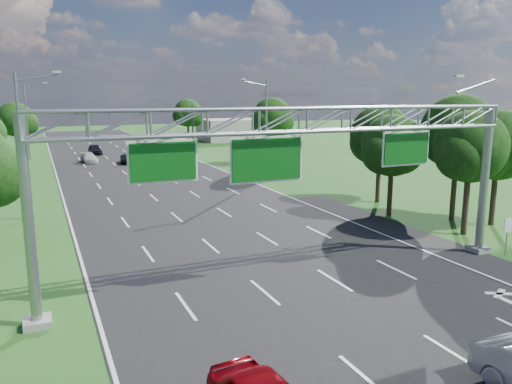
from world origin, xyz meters
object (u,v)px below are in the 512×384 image
traffic_signal (169,118)px  sign_gantry (304,134)px  regulatory_sign (508,228)px  box_truck (176,146)px

traffic_signal → sign_gantry: bearing=-97.7°
regulatory_sign → sign_gantry: bearing=175.2°
regulatory_sign → traffic_signal: bearing=95.2°
traffic_signal → box_truck: (0.16, -2.83, -3.83)m
sign_gantry → traffic_signal: 53.51m
traffic_signal → box_truck: 4.77m
regulatory_sign → traffic_signal: (-4.92, 54.02, 3.66)m
regulatory_sign → box_truck: 51.41m
sign_gantry → regulatory_sign: size_ratio=11.19×
regulatory_sign → box_truck: bearing=95.3°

